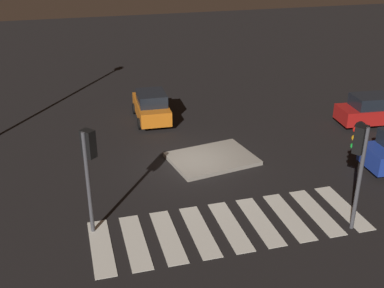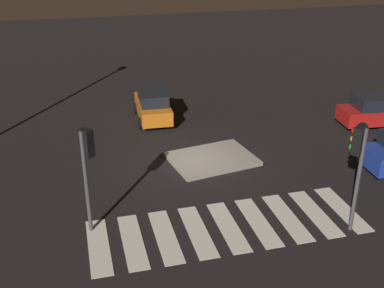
{
  "view_description": "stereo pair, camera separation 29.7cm",
  "coord_description": "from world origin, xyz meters",
  "px_view_note": "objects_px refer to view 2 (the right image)",
  "views": [
    {
      "loc": [
        -5.17,
        -18.56,
        9.85
      ],
      "look_at": [
        0.0,
        0.0,
        1.0
      ],
      "focal_mm": 44.56,
      "sensor_mm": 36.0,
      "label": 1
    },
    {
      "loc": [
        -4.88,
        -18.64,
        9.85
      ],
      "look_at": [
        0.0,
        0.0,
        1.0
      ],
      "focal_mm": 44.56,
      "sensor_mm": 36.0,
      "label": 2
    }
  ],
  "objects_px": {
    "car_orange": "(153,106)",
    "traffic_light_east": "(358,153)",
    "car_red": "(375,111)",
    "traffic_island": "(212,159)",
    "traffic_light_south": "(87,156)"
  },
  "relations": [
    {
      "from": "traffic_island",
      "to": "traffic_light_east",
      "type": "bearing_deg",
      "value": -64.03
    },
    {
      "from": "traffic_light_east",
      "to": "traffic_light_south",
      "type": "distance_m",
      "value": 9.03
    },
    {
      "from": "car_orange",
      "to": "traffic_light_south",
      "type": "distance_m",
      "value": 10.75
    },
    {
      "from": "car_red",
      "to": "traffic_light_south",
      "type": "height_order",
      "value": "traffic_light_south"
    },
    {
      "from": "traffic_light_east",
      "to": "car_red",
      "type": "bearing_deg",
      "value": -71.91
    },
    {
      "from": "car_orange",
      "to": "traffic_light_east",
      "type": "relative_size",
      "value": 1.0
    },
    {
      "from": "car_red",
      "to": "traffic_light_east",
      "type": "distance_m",
      "value": 10.67
    },
    {
      "from": "car_orange",
      "to": "car_red",
      "type": "height_order",
      "value": "car_red"
    },
    {
      "from": "traffic_island",
      "to": "traffic_light_south",
      "type": "relative_size",
      "value": 1.09
    },
    {
      "from": "car_orange",
      "to": "traffic_light_east",
      "type": "xyz_separation_m",
      "value": [
        4.79,
        -12.03,
        2.14
      ]
    },
    {
      "from": "traffic_light_east",
      "to": "traffic_light_south",
      "type": "bearing_deg",
      "value": 42.46
    },
    {
      "from": "car_red",
      "to": "traffic_light_south",
      "type": "distance_m",
      "value": 16.52
    },
    {
      "from": "car_red",
      "to": "traffic_light_south",
      "type": "bearing_deg",
      "value": -153.3
    },
    {
      "from": "traffic_light_east",
      "to": "traffic_light_south",
      "type": "height_order",
      "value": "traffic_light_east"
    },
    {
      "from": "car_red",
      "to": "traffic_light_south",
      "type": "relative_size",
      "value": 1.05
    }
  ]
}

